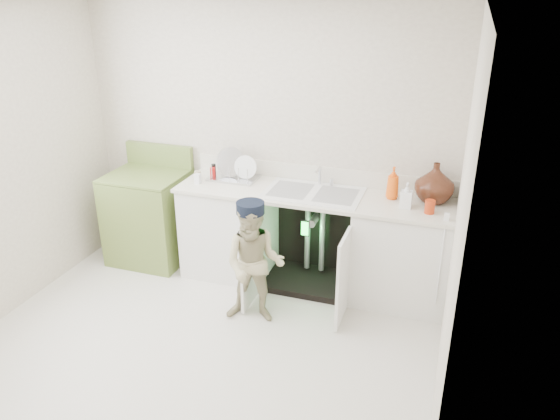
# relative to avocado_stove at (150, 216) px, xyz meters

# --- Properties ---
(ground) EXTENTS (3.50, 3.50, 0.00)m
(ground) POSITION_rel_avocado_stove_xyz_m (1.11, -1.18, -0.46)
(ground) COLOR beige
(ground) RESTS_ON ground
(room_shell) EXTENTS (6.00, 5.50, 1.26)m
(room_shell) POSITION_rel_avocado_stove_xyz_m (1.11, -1.18, 0.79)
(room_shell) COLOR beige
(room_shell) RESTS_ON ground
(counter_run) EXTENTS (2.44, 1.02, 1.24)m
(counter_run) POSITION_rel_avocado_stove_xyz_m (1.69, 0.03, 0.02)
(counter_run) COLOR white
(counter_run) RESTS_ON ground
(avocado_stove) EXTENTS (0.72, 0.65, 1.11)m
(avocado_stove) POSITION_rel_avocado_stove_xyz_m (0.00, 0.00, 0.00)
(avocado_stove) COLOR olive
(avocado_stove) RESTS_ON ground
(repair_worker) EXTENTS (0.63, 0.60, 1.04)m
(repair_worker) POSITION_rel_avocado_stove_xyz_m (1.37, -0.68, 0.06)
(repair_worker) COLOR #BDB387
(repair_worker) RESTS_ON ground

